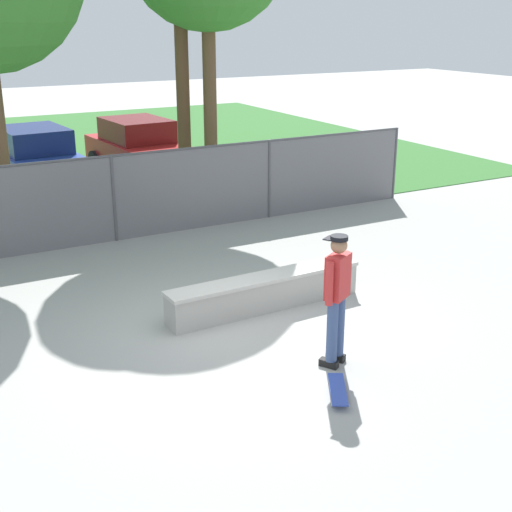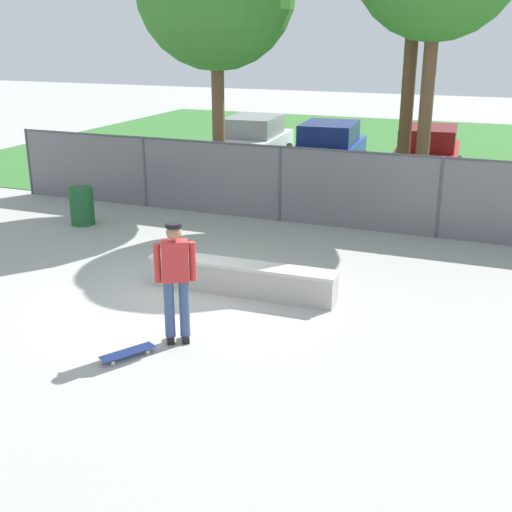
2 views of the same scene
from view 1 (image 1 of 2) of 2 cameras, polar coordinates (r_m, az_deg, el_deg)
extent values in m
plane|color=#9E9E99|center=(10.39, -2.04, -6.65)|extent=(80.00, 80.00, 0.00)
cube|color=#336B2D|center=(24.78, -18.87, 7.65)|extent=(26.88, 20.00, 0.02)
cube|color=#A8A59E|center=(11.27, 0.76, -3.11)|extent=(3.37, 0.53, 0.50)
cube|color=beige|center=(11.17, 0.77, -1.78)|extent=(3.41, 0.57, 0.06)
cube|color=black|center=(9.60, 5.98, -8.72)|extent=(0.23, 0.28, 0.10)
cube|color=black|center=(9.78, 6.54, -8.20)|extent=(0.23, 0.28, 0.10)
cylinder|color=#384C7A|center=(9.37, 6.25, -6.11)|extent=(0.15, 0.15, 0.88)
cylinder|color=#384C7A|center=(9.55, 6.81, -5.62)|extent=(0.15, 0.15, 0.88)
cube|color=red|center=(9.17, 6.71, -1.67)|extent=(0.44, 0.38, 0.60)
cylinder|color=red|center=(8.97, 6.03, -2.28)|extent=(0.10, 0.10, 0.58)
cylinder|color=red|center=(9.40, 7.34, -1.32)|extent=(0.10, 0.10, 0.58)
sphere|color=#9E7051|center=(9.03, 6.81, 0.88)|extent=(0.22, 0.22, 0.22)
cylinder|color=black|center=(9.00, 6.84, 1.48)|extent=(0.23, 0.23, 0.06)
cube|color=black|center=(9.06, 6.08, 1.46)|extent=(0.23, 0.20, 0.02)
cube|color=#334CB2|center=(8.94, 6.71, -10.77)|extent=(0.58, 0.79, 0.02)
cube|color=#B2B2B7|center=(9.19, 6.57, -10.02)|extent=(0.15, 0.12, 0.02)
cube|color=#B2B2B7|center=(8.72, 6.86, -11.76)|extent=(0.15, 0.12, 0.02)
cylinder|color=silver|center=(9.21, 7.09, -10.20)|extent=(0.05, 0.06, 0.05)
cylinder|color=silver|center=(9.20, 6.02, -10.21)|extent=(0.05, 0.06, 0.05)
cylinder|color=silver|center=(8.75, 7.41, -11.95)|extent=(0.05, 0.06, 0.05)
cylinder|color=silver|center=(8.73, 6.28, -11.96)|extent=(0.05, 0.06, 0.05)
cylinder|color=#4C4C51|center=(14.77, -11.57, 4.63)|extent=(0.07, 0.07, 1.83)
cylinder|color=#4C4C51|center=(16.23, 1.07, 6.31)|extent=(0.07, 0.07, 1.83)
cylinder|color=#4C4C51|center=(18.34, 11.28, 7.45)|extent=(0.07, 0.07, 1.83)
cylinder|color=#4C4C51|center=(14.58, -11.80, 8.00)|extent=(14.88, 0.05, 0.05)
cube|color=slate|center=(14.77, -11.57, 4.63)|extent=(14.88, 0.01, 1.83)
cylinder|color=brown|center=(14.93, -20.19, 8.09)|extent=(0.32, 0.32, 3.90)
cylinder|color=#513823|center=(17.28, -5.98, 12.47)|extent=(0.32, 0.32, 5.08)
cylinder|color=brown|center=(17.14, -3.77, 11.67)|extent=(0.32, 0.32, 4.60)
cube|color=#233D9E|center=(19.89, -17.46, 7.11)|extent=(2.11, 4.32, 0.70)
cube|color=navy|center=(19.91, -17.78, 9.06)|extent=(1.75, 2.21, 0.64)
cylinder|color=black|center=(19.01, -13.62, 5.85)|extent=(0.27, 0.65, 0.64)
cylinder|color=black|center=(18.51, -18.86, 5.00)|extent=(0.27, 0.65, 0.64)
cylinder|color=black|center=(21.43, -16.06, 7.11)|extent=(0.27, 0.65, 0.64)
cube|color=#B21E1E|center=(20.90, -9.48, 8.28)|extent=(2.11, 4.32, 0.70)
cube|color=#621010|center=(20.93, -9.75, 10.14)|extent=(1.75, 2.21, 0.64)
cylinder|color=black|center=(20.20, -5.55, 7.07)|extent=(0.27, 0.65, 0.64)
cylinder|color=black|center=(19.45, -10.27, 6.38)|extent=(0.27, 0.65, 0.64)
cylinder|color=black|center=(22.50, -8.70, 8.18)|extent=(0.27, 0.65, 0.64)
cylinder|color=black|center=(21.83, -13.02, 7.57)|extent=(0.27, 0.65, 0.64)
camera|label=2|loc=(9.50, 67.44, 6.87)|focal=46.45mm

